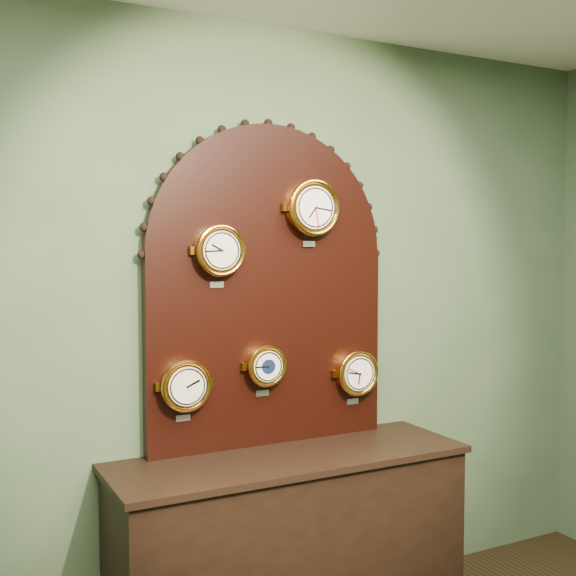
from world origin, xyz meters
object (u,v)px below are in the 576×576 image
arabic_clock (312,208)px  display_board (268,276)px  tide_clock (356,373)px  barometer (265,366)px  shop_counter (290,548)px  hygrometer (185,385)px  roman_clock (219,251)px

arabic_clock → display_board: bearing=161.1°
tide_clock → barometer: bearing=179.9°
barometer → tide_clock: barometer is taller
shop_counter → hygrometer: bearing=160.7°
hygrometer → tide_clock: 0.89m
display_board → barometer: size_ratio=6.21×
shop_counter → arabic_clock: size_ratio=5.01×
hygrometer → barometer: 0.39m
hygrometer → shop_counter: bearing=-19.3°
barometer → shop_counter: bearing=-72.5°
display_board → arabic_clock: 0.38m
shop_counter → roman_clock: roman_clock is taller
roman_clock → tide_clock: bearing=0.0°
roman_clock → barometer: bearing=0.2°
arabic_clock → roman_clock: bearing=179.9°
roman_clock → display_board: bearing=13.7°
arabic_clock → barometer: size_ratio=1.30×
roman_clock → shop_counter: bearing=-29.2°
shop_counter → hygrometer: 0.89m
shop_counter → barometer: barometer is taller
arabic_clock → tide_clock: 0.85m
arabic_clock → hygrometer: arabic_clock is taller
shop_counter → roman_clock: size_ratio=5.63×
roman_clock → arabic_clock: size_ratio=0.89×
arabic_clock → barometer: (-0.25, 0.00, -0.73)m
shop_counter → hygrometer: hygrometer is taller
display_board → hygrometer: 0.65m
shop_counter → arabic_clock: (0.20, 0.15, 1.55)m
shop_counter → barometer: bearing=107.5°
roman_clock → hygrometer: 0.61m
shop_counter → arabic_clock: 1.57m
hygrometer → tide_clock: bearing=0.0°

